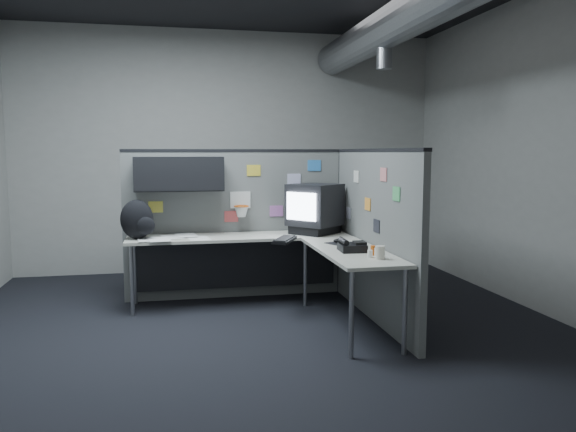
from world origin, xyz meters
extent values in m
cube|color=black|center=(0.00, 0.00, -0.01)|extent=(5.60, 5.60, 0.01)
cube|color=#9E9E99|center=(0.00, 2.80, 1.60)|extent=(5.60, 0.01, 3.20)
cube|color=#9E9E99|center=(0.00, -2.80, 1.60)|extent=(5.60, 0.01, 3.20)
cube|color=#9E9E99|center=(2.80, 0.00, 1.60)|extent=(0.01, 5.60, 3.20)
cylinder|color=slate|center=(1.40, 0.00, 2.85)|extent=(0.40, 5.49, 0.40)
cylinder|color=slate|center=(1.40, 0.80, 2.60)|extent=(0.16, 0.16, 0.30)
cube|color=#5F615F|center=(-0.08, 1.30, 0.80)|extent=(2.43, 0.06, 1.60)
cube|color=black|center=(-0.08, 1.30, 1.61)|extent=(2.43, 0.07, 0.03)
cube|color=black|center=(1.10, 1.30, 0.80)|extent=(0.07, 0.07, 1.60)
cube|color=black|center=(-0.70, 1.10, 1.38)|extent=(0.90, 0.35, 0.35)
cube|color=black|center=(-0.70, 0.93, 1.38)|extent=(0.90, 0.02, 0.33)
cube|color=silver|center=(-0.05, 1.26, 1.08)|extent=(0.22, 0.02, 0.18)
torus|color=#D85914|center=(-0.05, 1.17, 1.02)|extent=(0.16, 0.16, 0.01)
cone|color=white|center=(-0.05, 1.17, 0.96)|extent=(0.14, 0.14, 0.11)
cube|color=#E5D84C|center=(-0.95, 1.26, 1.02)|extent=(0.15, 0.01, 0.12)
cube|color=gold|center=(0.10, 1.26, 1.40)|extent=(0.15, 0.01, 0.12)
cube|color=#B266B2|center=(0.35, 1.26, 0.95)|extent=(0.15, 0.01, 0.12)
cube|color=silver|center=(0.55, 1.26, 1.30)|extent=(0.15, 0.01, 0.12)
cube|color=#337FCC|center=(0.78, 1.26, 1.45)|extent=(0.15, 0.01, 0.12)
cube|color=#CC4C4C|center=(-0.15, 1.26, 0.90)|extent=(0.15, 0.01, 0.12)
cube|color=#5F615F|center=(1.10, 0.22, 0.80)|extent=(0.06, 2.23, 1.60)
cube|color=black|center=(1.10, 0.22, 1.61)|extent=(0.07, 2.23, 0.03)
cube|color=silver|center=(1.06, 0.65, 1.35)|extent=(0.01, 0.15, 0.12)
cube|color=orange|center=(1.06, 0.30, 1.10)|extent=(0.01, 0.15, 0.12)
cube|color=#D87F7F|center=(1.06, -0.10, 1.40)|extent=(0.01, 0.15, 0.12)
cube|color=gray|center=(1.06, 0.90, 0.95)|extent=(0.01, 0.15, 0.12)
cube|color=#4CB266|center=(1.06, -0.40, 1.25)|extent=(0.01, 0.15, 0.12)
cube|color=#26262D|center=(1.06, 0.05, 0.92)|extent=(0.01, 0.15, 0.12)
cube|color=beige|center=(-0.10, 0.98, 0.71)|extent=(2.30, 0.56, 0.03)
cube|color=beige|center=(0.78, -0.07, 0.71)|extent=(0.56, 1.55, 0.03)
cube|color=black|center=(-0.10, 1.20, 0.40)|extent=(2.18, 0.02, 0.55)
cylinder|color=gray|center=(-1.18, 0.76, 0.35)|extent=(0.04, 0.04, 0.70)
cylinder|color=gray|center=(-1.18, 1.20, 0.35)|extent=(0.04, 0.04, 0.70)
cylinder|color=gray|center=(0.56, 0.76, 0.35)|extent=(0.04, 0.04, 0.70)
cylinder|color=gray|center=(0.56, -0.78, 0.35)|extent=(0.04, 0.04, 0.70)
cylinder|color=gray|center=(1.00, -0.78, 0.35)|extent=(0.04, 0.04, 0.70)
cube|color=black|center=(0.72, 0.98, 0.77)|extent=(0.59, 0.58, 0.09)
cube|color=black|center=(0.72, 0.98, 1.04)|extent=(0.65, 0.65, 0.44)
cube|color=#D1E0F9|center=(0.53, 0.81, 1.04)|extent=(0.25, 0.28, 0.29)
cube|color=black|center=(0.29, 0.50, 0.74)|extent=(0.32, 0.44, 0.03)
cube|color=black|center=(0.29, 0.50, 0.76)|extent=(0.28, 0.40, 0.01)
cube|color=black|center=(0.77, 0.28, 0.73)|extent=(0.26, 0.24, 0.01)
ellipsoid|color=black|center=(0.77, 0.28, 0.76)|extent=(0.12, 0.10, 0.04)
cube|color=black|center=(0.77, -0.15, 0.76)|extent=(0.23, 0.25, 0.07)
cylinder|color=black|center=(0.69, -0.13, 0.82)|extent=(0.06, 0.22, 0.05)
cube|color=black|center=(0.83, -0.17, 0.81)|extent=(0.10, 0.14, 0.02)
cylinder|color=silver|center=(0.89, -0.44, 0.77)|extent=(0.06, 0.06, 0.07)
cylinder|color=silver|center=(0.82, -0.47, 0.76)|extent=(0.05, 0.05, 0.06)
cylinder|color=silver|center=(0.90, -0.52, 0.76)|extent=(0.05, 0.05, 0.05)
cylinder|color=#D85914|center=(0.88, -0.38, 0.77)|extent=(0.05, 0.05, 0.08)
cylinder|color=beige|center=(0.87, -0.55, 0.78)|extent=(0.09, 0.09, 0.11)
cube|color=white|center=(-0.52, 0.86, 0.73)|extent=(0.24, 0.32, 0.00)
cube|color=white|center=(-0.78, 0.98, 0.73)|extent=(0.24, 0.32, 0.00)
cube|color=white|center=(-1.02, 0.85, 0.74)|extent=(0.24, 0.32, 0.00)
cube|color=white|center=(-0.64, 1.05, 0.74)|extent=(0.24, 0.32, 0.00)
cube|color=white|center=(-0.91, 0.79, 0.74)|extent=(0.24, 0.32, 0.00)
ellipsoid|color=black|center=(-1.13, 0.95, 0.93)|extent=(0.39, 0.34, 0.40)
ellipsoid|color=black|center=(-1.04, 0.85, 0.87)|extent=(0.20, 0.16, 0.18)
camera|label=1|loc=(-0.77, -4.81, 1.60)|focal=35.00mm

